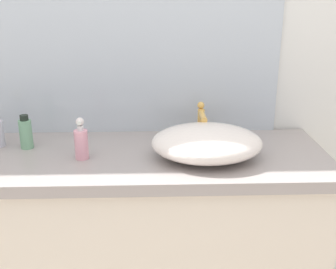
{
  "coord_description": "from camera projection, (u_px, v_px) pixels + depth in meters",
  "views": [
    {
      "loc": [
        0.03,
        -0.99,
        1.49
      ],
      "look_at": [
        0.07,
        0.41,
        0.99
      ],
      "focal_mm": 45.16,
      "sensor_mm": 36.0,
      "label": 1
    }
  ],
  "objects": [
    {
      "name": "faucet",
      "position": [
        201.0,
        119.0,
        1.64
      ],
      "size": [
        0.03,
        0.14,
        0.15
      ],
      "color": "gold",
      "rests_on": "vanity_counter"
    },
    {
      "name": "perfume_bottle",
      "position": [
        26.0,
        133.0,
        1.57
      ],
      "size": [
        0.05,
        0.05,
        0.13
      ],
      "color": "#70A57E",
      "rests_on": "vanity_counter"
    },
    {
      "name": "lotion_bottle",
      "position": [
        81.0,
        142.0,
        1.47
      ],
      "size": [
        0.05,
        0.05,
        0.15
      ],
      "color": "pink",
      "rests_on": "vanity_counter"
    },
    {
      "name": "bathroom_wall_rear",
      "position": [
        147.0,
        36.0,
        1.68
      ],
      "size": [
        6.0,
        0.06,
        2.6
      ],
      "primitive_type": "cube",
      "color": "silver",
      "rests_on": "ground"
    },
    {
      "name": "sink_basin",
      "position": [
        207.0,
        143.0,
        1.48
      ],
      "size": [
        0.39,
        0.32,
        0.11
      ],
      "primitive_type": "ellipsoid",
      "color": "silver",
      "rests_on": "vanity_counter"
    },
    {
      "name": "vanity_counter",
      "position": [
        134.0,
        259.0,
        1.69
      ],
      "size": [
        1.44,
        0.51,
        0.91
      ],
      "color": "beige",
      "rests_on": "ground"
    }
  ]
}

